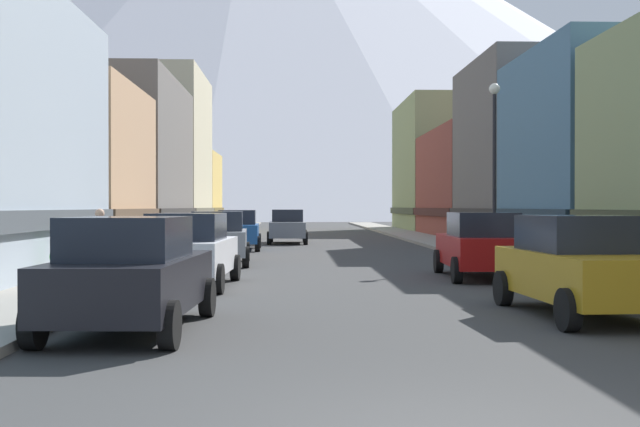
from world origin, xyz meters
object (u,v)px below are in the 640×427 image
car_left_0 (131,274)px  car_left_3 (238,230)px  car_left_1 (189,250)px  streetlamp_right (494,145)px  car_left_2 (218,238)px  potted_plant_0 (109,248)px  potted_plant_1 (584,254)px  car_right_1 (481,245)px  potted_plant_2 (61,260)px  car_right_0 (582,265)px  pedestrian_0 (100,245)px  car_driving_0 (288,226)px

car_left_0 → car_left_3: same height
car_left_1 → streetlamp_right: 11.90m
car_left_2 → car_left_3: size_ratio=1.01×
potted_plant_0 → potted_plant_1: potted_plant_0 is taller
car_left_1 → car_right_1: (7.60, 2.20, 0.00)m
car_right_1 → potted_plant_2: (-10.80, -1.67, -0.28)m
car_right_0 → potted_plant_2: car_right_0 is taller
car_left_2 → pedestrian_0: 6.63m
car_left_2 → car_right_0: same height
potted_plant_0 → streetlamp_right: bearing=6.1°
car_left_3 → streetlamp_right: (9.15, -9.75, 3.09)m
car_right_0 → car_driving_0: bearing=100.8°
car_right_1 → potted_plant_2: car_right_1 is taller
car_left_2 → car_driving_0: bearing=81.9°
car_left_0 → car_right_1: bearing=50.0°
potted_plant_2 → car_right_1: bearing=8.8°
car_driving_0 → car_left_2: bearing=-98.1°
car_right_0 → car_driving_0: same height
car_right_0 → potted_plant_2: bearing=151.4°
car_left_2 → streetlamp_right: 9.67m
car_driving_0 → potted_plant_0: (-5.40, -17.27, -0.25)m
car_right_1 → streetlamp_right: streetlamp_right is taller
car_left_0 → car_left_1: (0.00, 6.87, 0.00)m
car_right_1 → potted_plant_2: size_ratio=5.40×
car_right_0 → pedestrian_0: 12.08m
car_left_0 → streetlamp_right: (9.15, 13.83, 3.09)m
car_left_3 → streetlamp_right: bearing=-46.8°
car_right_0 → streetlamp_right: (1.55, 12.32, 3.09)m
car_right_0 → car_right_1: (0.00, 7.56, 0.00)m
potted_plant_2 → pedestrian_0: bearing=47.8°
car_left_1 → pedestrian_0: 2.80m
car_left_3 → streetlamp_right: size_ratio=0.76×
car_left_3 → potted_plant_1: size_ratio=5.57×
car_left_3 → car_left_2: bearing=-90.0°
potted_plant_1 → car_right_1: bearing=-161.4°
car_left_3 → car_right_1: size_ratio=0.99×
car_left_2 → potted_plant_2: car_left_2 is taller
potted_plant_1 → potted_plant_2: 14.27m
car_driving_0 → potted_plant_2: 23.03m
car_right_1 → potted_plant_0: size_ratio=4.71×
car_right_0 → car_driving_0: (-5.40, 28.27, 0.00)m
car_left_2 → streetlamp_right: size_ratio=0.77×
car_left_0 → streetlamp_right: streetlamp_right is taller
potted_plant_0 → potted_plant_1: size_ratio=1.19×
car_driving_0 → potted_plant_0: size_ratio=4.63×
car_driving_0 → potted_plant_1: (8.60, -19.64, -0.33)m
car_left_3 → car_right_0: size_ratio=0.99×
streetlamp_right → potted_plant_2: bearing=-152.5°
potted_plant_2 → streetlamp_right: bearing=27.5°
streetlamp_right → car_driving_0: bearing=113.5°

